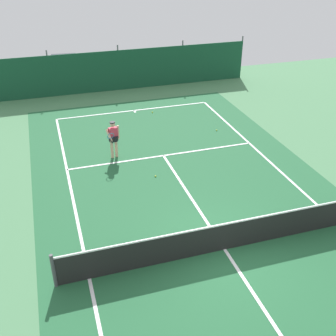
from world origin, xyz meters
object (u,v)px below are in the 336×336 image
(parked_car, at_px, (65,71))
(tennis_ball_midcourt, at_px, (155,176))
(tennis_net, at_px, (226,236))
(tennis_ball_by_sideline, at_px, (217,130))
(tennis_ball_near_player, at_px, (152,112))
(tennis_player, at_px, (113,137))

(parked_car, bearing_deg, tennis_ball_midcourt, -74.46)
(tennis_net, height_order, tennis_ball_by_sideline, tennis_net)
(tennis_net, distance_m, parked_car, 18.03)
(tennis_net, xyz_separation_m, tennis_ball_near_player, (0.87, 11.31, -0.48))
(tennis_net, distance_m, tennis_player, 7.21)
(tennis_ball_midcourt, height_order, tennis_ball_by_sideline, same)
(tennis_player, height_order, tennis_ball_midcourt, tennis_player)
(tennis_player, relative_size, tennis_ball_by_sideline, 24.85)
(tennis_ball_midcourt, bearing_deg, tennis_ball_by_sideline, 39.39)
(tennis_player, relative_size, parked_car, 0.38)
(tennis_ball_near_player, bearing_deg, tennis_ball_by_sideline, -53.42)
(tennis_player, distance_m, tennis_ball_midcourt, 2.61)
(tennis_player, bearing_deg, tennis_net, 94.06)
(tennis_net, xyz_separation_m, parked_car, (-3.05, 17.77, 0.33))
(tennis_player, height_order, parked_car, parked_car)
(tennis_ball_near_player, xyz_separation_m, parked_car, (-3.92, 6.46, 0.81))
(tennis_net, height_order, parked_car, parked_car)
(tennis_ball_near_player, bearing_deg, tennis_ball_midcourt, -104.51)
(tennis_net, relative_size, tennis_ball_midcourt, 153.33)
(tennis_ball_by_sideline, distance_m, parked_car, 11.54)
(tennis_net, relative_size, parked_car, 2.32)
(tennis_ball_by_sideline, bearing_deg, tennis_net, -111.71)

